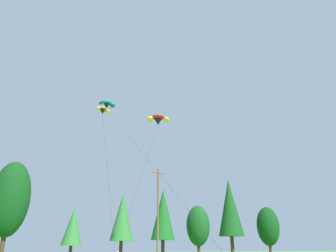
% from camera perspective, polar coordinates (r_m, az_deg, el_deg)
% --- Properties ---
extents(treeline_tree_c, '(5.84, 5.84, 14.94)m').
position_cam_1_polar(treeline_tree_c, '(56.78, -26.43, -11.57)').
color(treeline_tree_c, '#472D19').
rests_on(treeline_tree_c, ground_plane).
extents(treeline_tree_d, '(3.41, 3.41, 8.21)m').
position_cam_1_polar(treeline_tree_d, '(58.24, -16.71, -16.89)').
color(treeline_tree_d, '#472D19').
rests_on(treeline_tree_d, ground_plane).
extents(treeline_tree_e, '(4.04, 4.04, 11.09)m').
position_cam_1_polar(treeline_tree_e, '(58.81, -8.20, -15.77)').
color(treeline_tree_e, '#472D19').
rests_on(treeline_tree_e, ground_plane).
extents(treeline_tree_f, '(4.17, 4.17, 11.67)m').
position_cam_1_polar(treeline_tree_f, '(58.16, -0.91, -15.55)').
color(treeline_tree_f, '#472D19').
rests_on(treeline_tree_f, ground_plane).
extents(treeline_tree_g, '(4.29, 4.29, 9.21)m').
position_cam_1_polar(treeline_tree_g, '(61.93, 5.41, -17.39)').
color(treeline_tree_g, '#472D19').
rests_on(treeline_tree_g, ground_plane).
extents(treeline_tree_h, '(4.82, 4.82, 14.66)m').
position_cam_1_polar(treeline_tree_h, '(65.53, 11.03, -14.12)').
color(treeline_tree_h, '#472D19').
rests_on(treeline_tree_h, ground_plane).
extents(treeline_tree_i, '(4.36, 4.36, 9.47)m').
position_cam_1_polar(treeline_tree_i, '(69.11, 17.50, -16.78)').
color(treeline_tree_i, '#472D19').
rests_on(treeline_tree_i, ground_plane).
extents(utility_pole, '(2.20, 0.26, 12.73)m').
position_cam_1_polar(utility_pole, '(46.37, -1.83, -15.07)').
color(utility_pole, brown).
rests_on(utility_pole, ground_plane).
extents(parafoil_kite_high_orange, '(2.10, 9.54, 17.42)m').
position_cam_1_polar(parafoil_kite_high_orange, '(40.83, -11.60, 2.78)').
color(parafoil_kite_high_orange, orange).
extents(parafoil_kite_mid_teal, '(6.55, 21.98, 19.11)m').
position_cam_1_polar(parafoil_kite_mid_teal, '(44.05, -10.90, 3.85)').
color(parafoil_kite_mid_teal, teal).
extents(parafoil_kite_far_red_yellow, '(9.64, 15.35, 19.81)m').
position_cam_1_polar(parafoil_kite_far_red_yellow, '(48.41, -1.79, 1.17)').
color(parafoil_kite_far_red_yellow, red).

